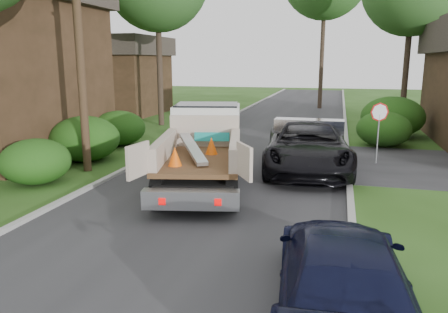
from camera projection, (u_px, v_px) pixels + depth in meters
ground at (177, 234)px, 10.52m from camera, size 120.00×120.00×0.00m
road at (255, 152)px, 19.97m from camera, size 8.00×90.00×0.02m
curb_left at (171, 146)px, 20.97m from camera, size 0.20×90.00×0.12m
curb_right at (347, 156)px, 18.94m from camera, size 0.20×90.00×0.12m
stop_sign at (379, 120)px, 17.35m from camera, size 0.71×0.32×2.48m
utility_pole at (78, 30)px, 15.47m from camera, size 2.42×1.25×10.00m
house_left_far at (114, 74)px, 33.99m from camera, size 7.56×7.56×6.00m
hedge_left_a at (35, 161)px, 14.73m from camera, size 2.34×2.34×1.53m
hedge_left_b at (85, 139)px, 18.07m from camera, size 2.86×2.86×1.87m
hedge_left_c at (119, 128)px, 21.47m from camera, size 2.60×2.60×1.70m
hedge_right_a at (384, 129)px, 21.18m from camera, size 2.60×2.60×1.70m
hedge_right_b at (393, 117)px, 23.79m from camera, size 3.38×3.38×2.21m
flatbed_truck at (204, 141)px, 15.11m from camera, size 4.14×7.12×2.54m
black_pickup at (307, 146)px, 16.52m from camera, size 3.67×6.93×1.85m
navy_suv at (342, 272)px, 7.06m from camera, size 2.40×5.24×1.49m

